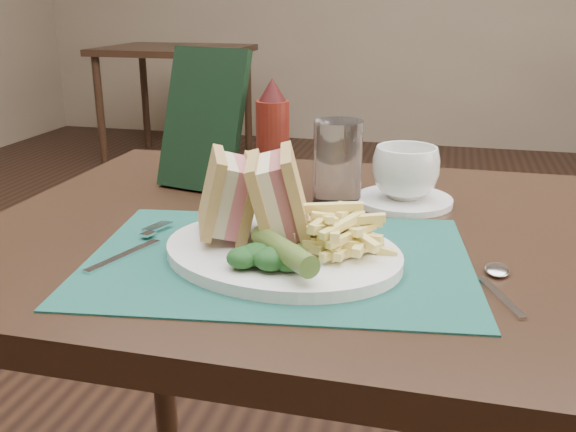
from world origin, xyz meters
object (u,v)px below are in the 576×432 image
object	(u,v)px
saucer	(404,200)
ketchup_bottle	(273,136)
sandwich_half_a	(212,195)
coffee_cup	(406,172)
drinking_glass	(338,163)
placemat	(279,259)
plate	(282,253)
sandwich_half_b	(262,195)
table_bg_left	(177,105)
check_presenter	(203,120)

from	to	relation	value
saucer	ketchup_bottle	xyz separation A→B (m)	(-0.22, 0.01, 0.09)
sandwich_half_a	coffee_cup	world-z (taller)	sandwich_half_a
sandwich_half_a	drinking_glass	distance (m)	0.26
placemat	ketchup_bottle	world-z (taller)	ketchup_bottle
sandwich_half_a	plate	bearing A→B (deg)	-32.77
saucer	drinking_glass	world-z (taller)	drinking_glass
coffee_cup	ketchup_bottle	xyz separation A→B (m)	(-0.22, 0.01, 0.04)
sandwich_half_b	table_bg_left	bearing A→B (deg)	101.22
sandwich_half_a	drinking_glass	xyz separation A→B (m)	(0.12, 0.23, -0.01)
table_bg_left	ketchup_bottle	world-z (taller)	ketchup_bottle
sandwich_half_a	sandwich_half_b	size ratio (longest dim) A/B	0.95
table_bg_left	check_presenter	xyz separation A→B (m)	(1.36, -2.95, 0.49)
coffee_cup	check_presenter	xyz separation A→B (m)	(-0.34, 0.02, 0.06)
sandwich_half_a	drinking_glass	world-z (taller)	drinking_glass
saucer	coffee_cup	world-z (taller)	coffee_cup
placemat	sandwich_half_b	size ratio (longest dim) A/B	4.09
sandwich_half_a	coffee_cup	xyz separation A→B (m)	(0.22, 0.25, -0.02)
table_bg_left	sandwich_half_a	distance (m)	3.57
table_bg_left	drinking_glass	xyz separation A→B (m)	(1.59, -2.99, 0.44)
ketchup_bottle	table_bg_left	bearing A→B (deg)	116.54
sandwich_half_b	placemat	bearing A→B (deg)	-54.10
placemat	saucer	world-z (taller)	saucer
drinking_glass	ketchup_bottle	xyz separation A→B (m)	(-0.11, 0.04, 0.03)
sandwich_half_a	ketchup_bottle	world-z (taller)	ketchup_bottle
sandwich_half_b	check_presenter	world-z (taller)	check_presenter
ketchup_bottle	sandwich_half_a	bearing A→B (deg)	-91.31
saucer	drinking_glass	bearing A→B (deg)	-167.00
saucer	ketchup_bottle	world-z (taller)	ketchup_bottle
placemat	coffee_cup	world-z (taller)	coffee_cup
table_bg_left	coffee_cup	bearing A→B (deg)	-60.32
sandwich_half_a	sandwich_half_b	bearing A→B (deg)	-17.32
plate	check_presenter	size ratio (longest dim) A/B	1.27
sandwich_half_b	ketchup_bottle	bearing A→B (deg)	88.29
placemat	ketchup_bottle	distance (m)	0.31
saucer	sandwich_half_b	bearing A→B (deg)	-123.09
placemat	saucer	distance (m)	0.30
table_bg_left	coffee_cup	size ratio (longest dim) A/B	8.78
sandwich_half_a	drinking_glass	bearing A→B (deg)	38.99
sandwich_half_a	coffee_cup	distance (m)	0.33
sandwich_half_b	coffee_cup	xyz separation A→B (m)	(0.16, 0.24, -0.02)
saucer	drinking_glass	xyz separation A→B (m)	(-0.10, -0.02, 0.06)
coffee_cup	check_presenter	distance (m)	0.34
placemat	drinking_glass	world-z (taller)	drinking_glass
placemat	sandwich_half_a	world-z (taller)	sandwich_half_a
table_bg_left	sandwich_half_a	size ratio (longest dim) A/B	8.34
placemat	plate	xyz separation A→B (m)	(0.00, 0.00, 0.01)
coffee_cup	sandwich_half_b	bearing A→B (deg)	-123.09
saucer	ketchup_bottle	bearing A→B (deg)	176.22
coffee_cup	ketchup_bottle	bearing A→B (deg)	176.22
ketchup_bottle	check_presenter	size ratio (longest dim) A/B	0.79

